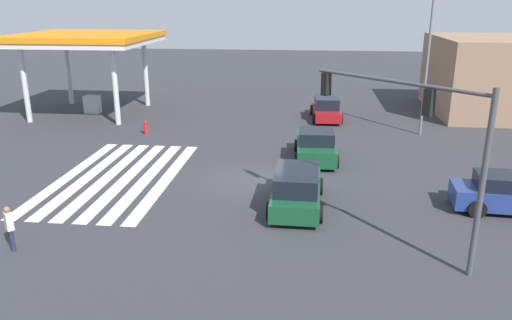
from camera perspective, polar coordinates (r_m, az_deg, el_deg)
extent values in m
plane|color=#333338|center=(23.11, 0.00, -2.51)|extent=(123.19, 123.19, 0.00)
cube|color=silver|center=(25.64, -20.41, -1.58)|extent=(10.53, 0.60, 0.01)
cube|color=silver|center=(25.23, -18.47, -1.68)|extent=(10.53, 0.60, 0.01)
cube|color=silver|center=(24.85, -16.48, -1.78)|extent=(10.53, 0.60, 0.01)
cube|color=silver|center=(24.51, -14.42, -1.88)|extent=(10.53, 0.60, 0.01)
cube|color=silver|center=(24.20, -12.31, -1.97)|extent=(10.53, 0.60, 0.01)
cube|color=silver|center=(23.92, -10.15, -2.07)|extent=(10.53, 0.60, 0.01)
cylinder|color=#47474C|center=(15.87, 24.40, -2.82)|extent=(0.18, 0.18, 5.80)
cylinder|color=#47474C|center=(16.88, 15.54, 8.65)|extent=(4.78, 4.78, 0.12)
cube|color=black|center=(16.23, 19.19, 6.26)|extent=(0.40, 0.40, 0.84)
sphere|color=red|center=(16.32, 18.71, 6.37)|extent=(0.16, 0.16, 0.16)
cube|color=black|center=(18.83, 8.03, 8.59)|extent=(0.40, 0.40, 0.84)
sphere|color=gold|center=(18.94, 7.68, 8.66)|extent=(0.16, 0.16, 0.16)
cube|color=maroon|center=(35.48, 8.00, 5.49)|extent=(4.63, 2.02, 0.64)
cube|color=black|center=(35.11, 8.08, 6.51)|extent=(2.31, 1.70, 0.74)
cylinder|color=black|center=(36.81, 6.41, 5.74)|extent=(0.71, 0.26, 0.70)
cylinder|color=black|center=(36.97, 9.20, 5.68)|extent=(0.71, 0.26, 0.70)
cylinder|color=black|center=(34.08, 6.68, 4.74)|extent=(0.71, 0.26, 0.70)
cylinder|color=black|center=(34.25, 9.68, 4.67)|extent=(0.71, 0.26, 0.70)
cube|color=navy|center=(22.18, 26.92, -3.85)|extent=(2.02, 4.40, 0.79)
cube|color=black|center=(21.91, 26.71, -2.20)|extent=(1.69, 2.33, 0.56)
cylinder|color=black|center=(22.71, 23.06, -3.48)|extent=(0.27, 0.71, 0.69)
cylinder|color=black|center=(21.14, 23.97, -5.16)|extent=(0.27, 0.71, 0.69)
cube|color=#144728|center=(26.34, 6.84, 1.29)|extent=(4.42, 2.09, 0.79)
cube|color=black|center=(25.91, 6.92, 2.67)|extent=(1.98, 1.82, 0.66)
cylinder|color=black|center=(27.68, 4.65, 1.66)|extent=(0.68, 0.24, 0.67)
cylinder|color=black|center=(27.77, 8.76, 1.56)|extent=(0.68, 0.24, 0.67)
cylinder|color=black|center=(25.10, 4.66, -0.07)|extent=(0.68, 0.24, 0.67)
cylinder|color=black|center=(25.20, 9.19, -0.18)|extent=(0.68, 0.24, 0.67)
cube|color=#144728|center=(20.36, 4.67, -3.81)|extent=(4.69, 1.95, 0.71)
cube|color=black|center=(19.84, 4.68, -2.18)|extent=(2.81, 1.73, 0.73)
cylinder|color=black|center=(21.83, 2.32, -2.78)|extent=(0.72, 0.23, 0.72)
cylinder|color=black|center=(21.77, 7.35, -2.98)|extent=(0.72, 0.23, 0.72)
cylinder|color=black|center=(19.17, 1.57, -5.83)|extent=(0.72, 0.23, 0.72)
cylinder|color=black|center=(19.10, 7.33, -6.07)|extent=(0.72, 0.23, 0.72)
cube|color=silver|center=(38.23, -18.87, 12.73)|extent=(9.00, 9.00, 0.35)
cube|color=orange|center=(38.21, -18.93, 13.26)|extent=(9.18, 9.18, 0.36)
cube|color=#B2B2B7|center=(38.85, -18.20, 6.06)|extent=(0.70, 1.10, 1.30)
cylinder|color=silver|center=(42.70, -20.64, 9.36)|extent=(0.36, 0.36, 5.03)
cylinder|color=silver|center=(37.24, -24.90, 7.73)|extent=(0.36, 0.36, 5.03)
cylinder|color=silver|center=(40.28, -12.49, 9.62)|extent=(0.36, 0.36, 5.03)
cylinder|color=silver|center=(34.44, -15.78, 8.01)|extent=(0.36, 0.36, 5.03)
cube|color=#937056|center=(41.07, 26.63, 8.62)|extent=(9.98, 9.98, 5.46)
cylinder|color=#232842|center=(18.88, -26.19, -8.10)|extent=(0.14, 0.14, 0.77)
cylinder|color=#232842|center=(18.74, -26.07, -8.28)|extent=(0.14, 0.14, 0.77)
cube|color=beige|center=(18.54, -26.42, -6.27)|extent=(0.41, 0.41, 0.61)
sphere|color=#8C6647|center=(18.39, -26.60, -5.10)|extent=(0.21, 0.21, 0.21)
cylinder|color=slate|center=(31.99, 18.98, 10.48)|extent=(0.16, 0.16, 8.87)
cylinder|color=red|center=(31.92, -12.49, 3.53)|extent=(0.22, 0.22, 0.70)
sphere|color=red|center=(31.82, -12.54, 4.24)|extent=(0.20, 0.20, 0.20)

